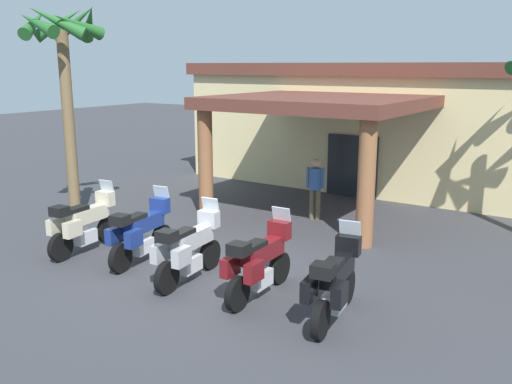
% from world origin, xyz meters
% --- Properties ---
extents(ground_plane, '(80.00, 80.00, 0.00)m').
position_xyz_m(ground_plane, '(0.00, 0.00, 0.00)').
color(ground_plane, '#38383D').
extents(motel_building, '(14.47, 11.01, 4.47)m').
position_xyz_m(motel_building, '(0.06, 10.94, 2.28)').
color(motel_building, beige).
rests_on(motel_building, ground_plane).
extents(motorcycle_cream, '(0.74, 2.21, 1.61)m').
position_xyz_m(motorcycle_cream, '(-3.13, -0.42, 0.70)').
color(motorcycle_cream, black).
rests_on(motorcycle_cream, ground_plane).
extents(motorcycle_blue, '(0.79, 2.21, 1.61)m').
position_xyz_m(motorcycle_blue, '(-1.48, -0.19, 0.70)').
color(motorcycle_blue, black).
rests_on(motorcycle_blue, ground_plane).
extents(motorcycle_silver, '(0.73, 2.21, 1.61)m').
position_xyz_m(motorcycle_silver, '(0.18, -0.51, 0.70)').
color(motorcycle_silver, black).
rests_on(motorcycle_silver, ground_plane).
extents(motorcycle_maroon, '(0.71, 2.21, 1.61)m').
position_xyz_m(motorcycle_maroon, '(1.83, -0.40, 0.70)').
color(motorcycle_maroon, black).
rests_on(motorcycle_maroon, ground_plane).
extents(motorcycle_black, '(0.79, 2.21, 1.61)m').
position_xyz_m(motorcycle_black, '(3.48, -0.54, 0.70)').
color(motorcycle_black, black).
rests_on(motorcycle_black, ground_plane).
extents(pedestrian, '(0.51, 0.32, 1.78)m').
position_xyz_m(pedestrian, '(0.24, 5.15, 1.04)').
color(pedestrian, brown).
rests_on(pedestrian, ground_plane).
extents(palm_tree_roadside, '(2.27, 2.29, 6.09)m').
position_xyz_m(palm_tree_roadside, '(-5.28, 1.11, 4.66)').
color(palm_tree_roadside, brown).
rests_on(palm_tree_roadside, ground_plane).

